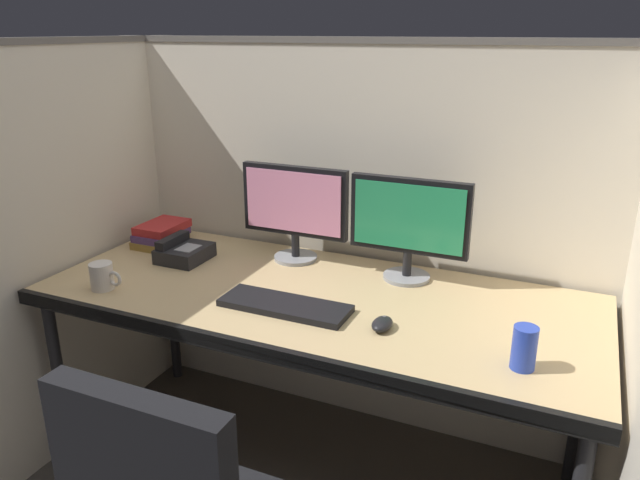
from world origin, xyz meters
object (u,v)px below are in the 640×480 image
Objects in this scene: book_stack at (161,234)px; coffee_mug at (102,276)px; monitor_right at (409,222)px; desk_phone at (184,252)px; computer_mouse at (382,324)px; desk at (313,308)px; monitor_left at (295,207)px; keyboard_main at (285,306)px; soda_can at (524,348)px.

coffee_mug is at bearing -77.01° from book_stack.
monitor_right is 2.26× the size of desk_phone.
computer_mouse is 1.15m from book_stack.
monitor_right reaches higher than coffee_mug.
book_stack is at bearing 165.09° from desk.
monitor_left reaches higher than keyboard_main.
desk is 15.08× the size of coffee_mug.
keyboard_main is at bearing 174.90° from soda_can.
monitor_left reaches higher than book_stack.
soda_can reaches higher than computer_mouse.
coffee_mug is at bearing -173.64° from computer_mouse.
monitor_right is at bearing 54.21° from keyboard_main.
monitor_right is 0.89m from desk_phone.
computer_mouse is 0.42m from soda_can.
keyboard_main is 0.66m from coffee_mug.
monitor_left reaches higher than desk.
monitor_right reaches higher than desk_phone.
book_stack is (-0.76, 0.34, 0.03)m from keyboard_main.
desk is 0.62m from desk_phone.
desk is at bearing -9.39° from desk_phone.
desk_phone is (-0.40, -0.18, -0.18)m from monitor_left.
desk is at bearing -133.00° from monitor_right.
keyboard_main is at bearing -125.79° from monitor_right.
monitor_left is at bearing 111.76° from keyboard_main.
monitor_left is at bearing 139.83° from computer_mouse.
monitor_right is at bearing 96.08° from computer_mouse.
monitor_right reaches higher than desk.
book_stack is (-0.19, 0.11, 0.01)m from desk_phone.
soda_can is (0.41, -0.06, 0.04)m from computer_mouse.
soda_can reaches higher than book_stack.
monitor_left is 4.48× the size of computer_mouse.
desk is 0.33m from computer_mouse.
desk_phone is 1.35m from soda_can.
desk is 0.45m from monitor_right.
soda_can is at bearing -45.74° from monitor_right.
monitor_left is 1.00× the size of keyboard_main.
monitor_left is 0.68m from computer_mouse.
soda_can is (0.75, -0.07, 0.05)m from keyboard_main.
soda_can is (1.31, -0.30, 0.03)m from desk_phone.
desk is at bearing -14.91° from book_stack.
desk is at bearing 164.31° from soda_can.
desk_phone is (-0.86, -0.17, -0.18)m from monitor_right.
desk_phone is 0.36m from coffee_mug.
soda_can is at bearing -12.84° from desk_phone.
keyboard_main reaches higher than desk.
desk is 15.57× the size of soda_can.
monitor_right is 1.06m from book_stack.
book_stack is (-1.51, 0.41, -0.02)m from soda_can.
desk_phone is at bearing -30.21° from book_stack.
monitor_right reaches higher than keyboard_main.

